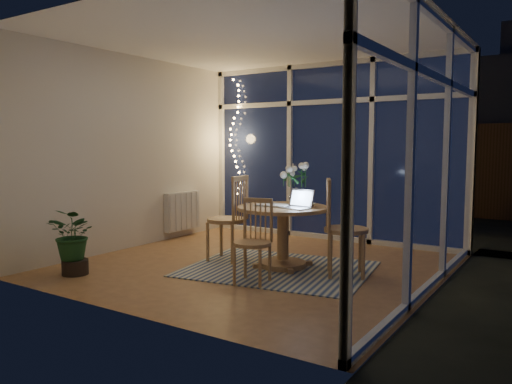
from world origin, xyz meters
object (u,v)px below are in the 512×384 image
chair_front (252,241)px  laptop (295,198)px  chair_right (346,227)px  chair_left (226,218)px  potted_plant (74,240)px  flower_vase (297,195)px  dining_table (283,237)px

chair_front → laptop: 0.77m
chair_right → laptop: chair_right is taller
chair_left → potted_plant: size_ratio=1.38×
chair_left → chair_front: 1.07m
laptop → flower_vase: (-0.19, 0.37, -0.01)m
chair_right → laptop: (-0.54, -0.13, 0.29)m
chair_front → dining_table: bearing=84.6°
laptop → chair_left: bearing=-171.4°
flower_vase → potted_plant: bearing=-134.9°
chair_left → potted_plant: chair_left is taller
chair_left → potted_plant: (-0.99, -1.42, -0.15)m
chair_front → potted_plant: chair_front is taller
chair_right → flower_vase: bearing=45.4°
laptop → potted_plant: bearing=-134.4°
dining_table → chair_front: size_ratio=1.19×
chair_right → laptop: 0.63m
dining_table → potted_plant: bearing=-139.4°
chair_right → flower_vase: chair_right is taller
chair_front → chair_right: bearing=38.1°
flower_vase → chair_left: bearing=-155.6°
laptop → potted_plant: size_ratio=0.40×
potted_plant → chair_left: bearing=55.1°
chair_right → flower_vase: size_ratio=5.04×
dining_table → chair_left: (-0.75, -0.07, 0.17)m
chair_right → potted_plant: size_ratio=1.39×
chair_front → potted_plant: size_ratio=1.14×
flower_vase → potted_plant: 2.53m
chair_right → chair_front: (-0.68, -0.78, -0.09)m
chair_right → potted_plant: bearing=95.1°
chair_left → chair_front: chair_left is taller
chair_left → flower_vase: bearing=106.4°
chair_front → flower_vase: bearing=81.8°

